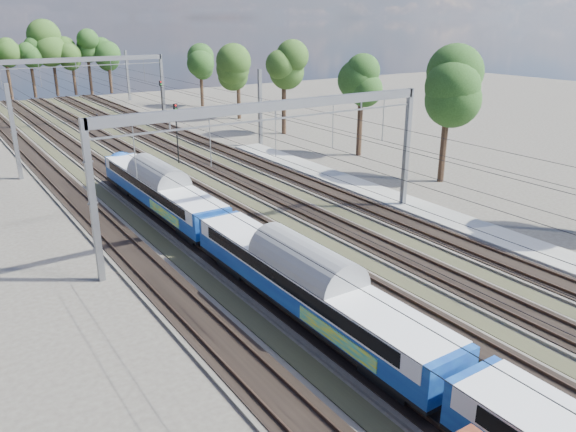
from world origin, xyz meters
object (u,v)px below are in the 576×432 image
emu_train (310,279)px  signal_near (176,126)px  worker (98,120)px  signal_far (162,97)px

emu_train → signal_near: bearing=77.5°
signal_near → worker: bearing=71.3°
worker → emu_train: bearing=-165.2°
worker → signal_near: 24.86m
emu_train → signal_far: size_ratio=9.66×
worker → signal_near: size_ratio=0.29×
worker → signal_far: 9.01m
emu_train → signal_near: size_ratio=9.37×
emu_train → worker: size_ratio=31.76×
signal_far → signal_near: bearing=-130.1°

